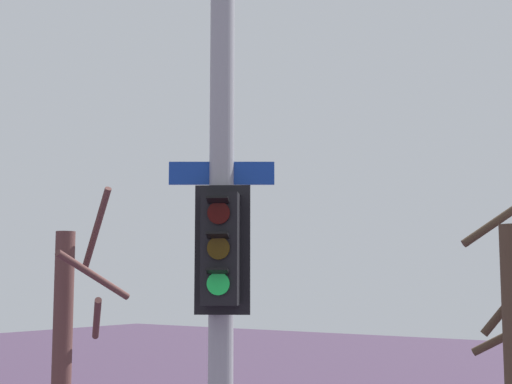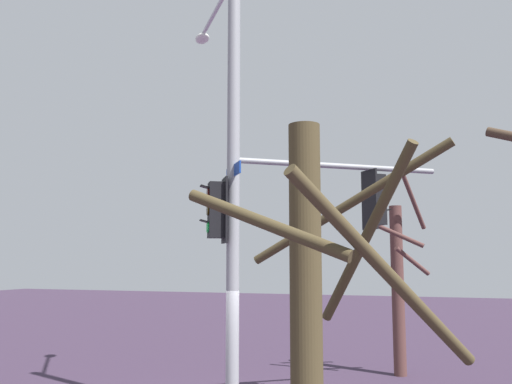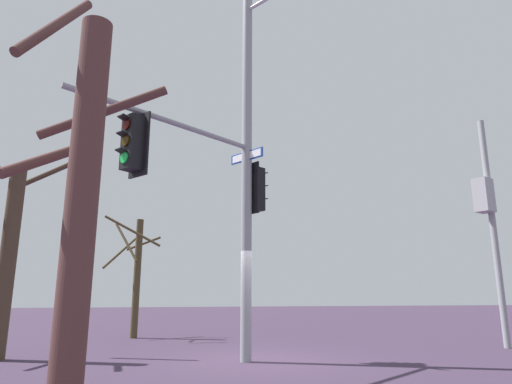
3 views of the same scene
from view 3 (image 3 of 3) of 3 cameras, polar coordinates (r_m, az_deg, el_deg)
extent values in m
plane|color=#37293D|center=(10.87, 0.29, -20.97)|extent=(80.00, 80.00, 0.00)
cylinder|color=gray|center=(11.07, -1.20, 4.31)|extent=(0.26, 0.26, 9.60)
cylinder|color=gray|center=(9.71, -10.97, 8.90)|extent=(3.84, 2.90, 0.12)
cube|color=black|center=(9.02, -15.67, 6.13)|extent=(0.46, 0.47, 1.10)
cube|color=black|center=(9.11, -14.81, 5.88)|extent=(0.40, 0.45, 1.30)
cylinder|color=#2F0403|center=(9.04, -16.40, 8.41)|extent=(0.17, 0.19, 0.22)
cube|color=black|center=(9.05, -16.74, 9.24)|extent=(0.26, 0.26, 0.06)
cylinder|color=#352504|center=(8.93, -16.53, 6.38)|extent=(0.17, 0.19, 0.22)
cube|color=black|center=(8.93, -16.88, 7.22)|extent=(0.26, 0.26, 0.06)
cylinder|color=#19D147|center=(8.83, -16.67, 4.29)|extent=(0.17, 0.19, 0.22)
cube|color=black|center=(8.82, -17.02, 5.14)|extent=(0.26, 0.26, 0.06)
cylinder|color=gray|center=(9.24, -15.44, 9.80)|extent=(0.04, 0.04, 0.15)
cube|color=black|center=(11.12, 0.02, 0.32)|extent=(0.44, 0.46, 1.10)
cube|color=black|center=(11.01, -0.64, 0.45)|extent=(0.32, 0.50, 1.30)
cylinder|color=#2F0403|center=(11.31, 0.65, 1.87)|extent=(0.14, 0.20, 0.22)
cube|color=black|center=(11.39, 0.93, 2.39)|extent=(0.25, 0.26, 0.06)
cylinder|color=#352504|center=(11.23, 0.65, 0.19)|extent=(0.14, 0.20, 0.22)
cube|color=black|center=(11.30, 0.93, 0.73)|extent=(0.25, 0.26, 0.06)
cylinder|color=#19D147|center=(11.15, 0.66, -1.51)|extent=(0.14, 0.20, 0.22)
cube|color=black|center=(11.23, 0.94, -0.96)|extent=(0.25, 0.26, 0.06)
cube|color=navy|center=(11.09, -1.20, 4.65)|extent=(0.66, 0.92, 0.24)
cube|color=white|center=(11.07, -1.27, 4.67)|extent=(0.58, 0.82, 0.18)
cylinder|color=gray|center=(15.03, 28.32, -4.14)|extent=(0.19, 0.19, 6.83)
cube|color=#99999E|center=(14.86, 27.34, -0.39)|extent=(0.66, 0.61, 1.02)
cylinder|color=#463B24|center=(16.50, -15.13, -10.56)|extent=(0.25, 0.25, 4.14)
cylinder|color=#463B24|center=(15.70, -15.67, -4.87)|extent=(1.94, 0.43, 1.09)
cylinder|color=#463B24|center=(16.20, -16.42, -6.21)|extent=(0.95, 0.91, 1.43)
cylinder|color=#463B24|center=(17.18, -14.29, -6.47)|extent=(1.25, 0.36, 0.54)
cylinder|color=#463B24|center=(17.09, -17.08, -7.44)|extent=(1.05, 1.43, 1.29)
cylinder|color=#443326|center=(12.42, -29.41, -7.65)|extent=(0.39, 0.39, 4.62)
cylinder|color=#443326|center=(13.40, -26.13, 1.73)|extent=(1.63, 0.73, 0.74)
cylinder|color=#523330|center=(5.01, -21.75, -3.11)|extent=(0.34, 0.34, 4.60)
cylinder|color=#523330|center=(6.15, -19.02, 9.75)|extent=(1.60, 0.16, 0.85)
cylinder|color=#523330|center=(6.15, -24.41, 19.03)|extent=(0.59, 1.17, 1.44)
cylinder|color=#523330|center=(5.64, -24.72, 4.20)|extent=(0.89, 0.99, 0.79)
camera|label=1|loc=(17.15, 16.46, -4.81)|focal=51.99mm
camera|label=2|loc=(20.73, -16.93, -8.04)|focal=38.43mm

